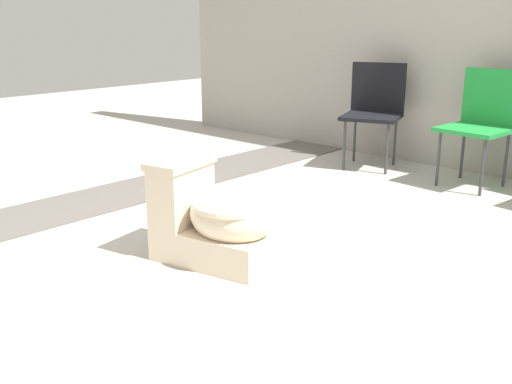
% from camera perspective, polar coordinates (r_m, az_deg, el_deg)
% --- Properties ---
extents(ground_plane, '(14.00, 14.00, 0.00)m').
position_cam_1_polar(ground_plane, '(3.17, -1.66, -5.79)').
color(ground_plane, '#B7B2A8').
extents(gravel_strip, '(0.56, 8.00, 0.01)m').
position_cam_1_polar(gravel_strip, '(4.44, -9.62, 0.60)').
color(gravel_strip, '#605B56').
rests_on(gravel_strip, ground).
extents(toilet, '(0.69, 0.49, 0.52)m').
position_cam_1_polar(toilet, '(3.00, -3.83, -2.66)').
color(toilet, beige).
rests_on(toilet, ground).
extents(folding_chair_left, '(0.56, 0.56, 0.83)m').
position_cam_1_polar(folding_chair_left, '(5.03, 11.24, 8.25)').
color(folding_chair_left, black).
rests_on(folding_chair_left, ground).
extents(folding_chair_middle, '(0.48, 0.48, 0.83)m').
position_cam_1_polar(folding_chair_middle, '(4.64, 20.84, 6.84)').
color(folding_chair_middle, '#1E8C38').
rests_on(folding_chair_middle, ground).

